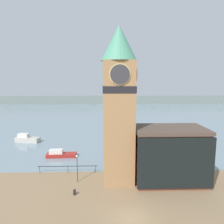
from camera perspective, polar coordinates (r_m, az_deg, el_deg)
name	(u,v)px	position (r m, az deg, el deg)	size (l,w,h in m)	color
ground_plane	(131,218)	(25.99, 4.92, -25.80)	(160.00, 160.00, 0.00)	#846B4C
water	(111,114)	(94.49, -0.17, -0.45)	(160.00, 120.00, 0.00)	gray
far_shoreline	(109,100)	(133.89, -0.67, 3.26)	(180.00, 3.00, 5.00)	slate
pier_railing	(68,167)	(36.27, -11.49, -13.87)	(9.42, 0.08, 1.09)	#232328
clock_tower	(119,102)	(30.32, 1.77, 2.66)	(4.93, 4.93, 21.80)	#9E754C
pier_building	(169,155)	(32.82, 14.76, -10.73)	(10.09, 6.45, 7.93)	brown
boat_near	(60,154)	(43.56, -13.39, -10.65)	(5.67, 1.97, 1.46)	maroon
boat_far	(27,139)	(55.83, -21.33, -6.53)	(6.03, 3.23, 1.98)	#B7B2A8
mooring_bollard_near	(75,192)	(30.09, -9.77, -19.85)	(0.36, 0.36, 0.76)	black
lamp_post	(77,163)	(32.34, -9.11, -13.08)	(0.32, 0.32, 4.02)	#2D2D33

